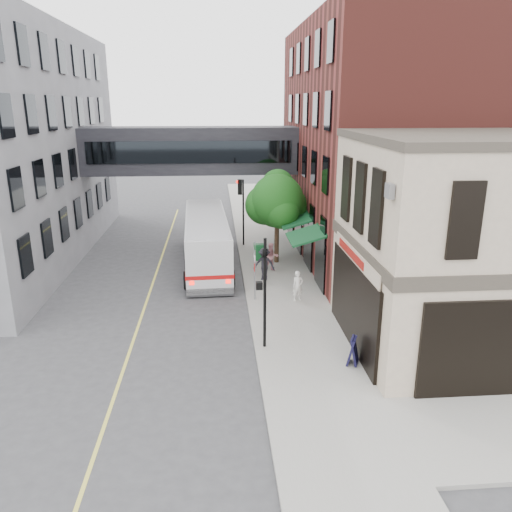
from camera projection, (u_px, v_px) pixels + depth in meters
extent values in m
plane|color=#38383A|center=(259.00, 376.00, 18.16)|extent=(120.00, 120.00, 0.00)
cube|color=gray|center=(271.00, 258.00, 31.63)|extent=(4.00, 60.00, 0.15)
cube|color=tan|center=(483.00, 248.00, 19.56)|extent=(10.00, 8.00, 8.15)
cube|color=#38332B|center=(483.00, 246.00, 19.54)|extent=(10.12, 8.12, 0.50)
cube|color=#38332B|center=(498.00, 137.00, 18.32)|extent=(10.12, 8.12, 0.30)
cube|color=black|center=(353.00, 304.00, 19.83)|extent=(0.14, 6.40, 3.40)
cube|color=black|center=(352.00, 304.00, 19.82)|extent=(0.04, 5.90, 3.00)
cube|color=maroon|center=(351.00, 253.00, 19.82)|extent=(0.03, 3.60, 0.32)
cube|color=#5B221C|center=(398.00, 145.00, 31.16)|extent=(12.00, 18.00, 14.00)
cube|color=#0C381C|center=(291.00, 214.00, 30.62)|extent=(1.80, 13.00, 0.40)
cube|color=black|center=(191.00, 150.00, 33.17)|extent=(14.00, 3.00, 3.00)
cube|color=black|center=(190.00, 152.00, 31.69)|extent=(13.00, 0.08, 1.40)
cube|color=black|center=(192.00, 148.00, 34.64)|extent=(13.00, 0.08, 1.40)
cylinder|color=black|center=(265.00, 294.00, 19.39)|extent=(0.12, 0.12, 4.50)
cube|color=black|center=(259.00, 286.00, 19.27)|extent=(0.25, 0.22, 0.30)
imported|color=black|center=(265.00, 248.00, 18.85)|extent=(0.20, 0.16, 1.00)
cylinder|color=black|center=(243.00, 213.00, 33.68)|extent=(0.12, 0.12, 4.50)
cube|color=black|center=(240.00, 208.00, 33.56)|extent=(0.25, 0.22, 0.30)
cube|color=black|center=(240.00, 187.00, 33.15)|extent=(0.28, 0.28, 1.00)
sphere|color=#FF0C05|center=(237.00, 182.00, 33.04)|extent=(0.18, 0.18, 0.18)
cylinder|color=gray|center=(255.00, 271.00, 24.38)|extent=(0.08, 0.08, 3.00)
cube|color=white|center=(254.00, 257.00, 24.17)|extent=(0.03, 0.75, 0.22)
cube|color=#0C591E|center=(254.00, 246.00, 24.01)|extent=(0.03, 0.70, 0.18)
cube|color=#B20C0C|center=(254.00, 267.00, 24.32)|extent=(0.03, 0.30, 0.40)
cylinder|color=#382619|center=(277.00, 240.00, 30.26)|extent=(0.28, 0.28, 2.80)
sphere|color=#144713|center=(277.00, 201.00, 29.55)|extent=(3.20, 3.20, 3.20)
sphere|color=#144713|center=(289.00, 206.00, 30.21)|extent=(2.20, 2.20, 2.20)
sphere|color=#144713|center=(265.00, 205.00, 29.87)|extent=(2.40, 2.40, 2.40)
sphere|color=#144713|center=(278.00, 186.00, 29.90)|extent=(2.00, 2.00, 2.00)
cube|color=#D8CC4C|center=(152.00, 284.00, 27.31)|extent=(0.12, 40.00, 0.01)
cube|color=silver|center=(207.00, 240.00, 30.15)|extent=(2.88, 11.20, 2.80)
cube|color=black|center=(206.00, 232.00, 30.01)|extent=(2.93, 11.01, 1.01)
cube|color=#B20C0C|center=(207.00, 247.00, 30.30)|extent=(2.94, 11.22, 0.21)
cylinder|color=black|center=(187.00, 280.00, 26.49)|extent=(0.33, 0.98, 0.97)
cylinder|color=black|center=(232.00, 278.00, 26.78)|extent=(0.33, 0.98, 0.97)
cylinder|color=black|center=(188.00, 242.00, 33.82)|extent=(0.33, 0.98, 0.97)
cylinder|color=black|center=(223.00, 241.00, 34.10)|extent=(0.33, 0.98, 0.97)
imported|color=white|center=(298.00, 286.00, 24.48)|extent=(0.63, 0.51, 1.52)
imported|color=#C57F87|center=(272.00, 257.00, 28.79)|extent=(0.90, 0.75, 1.67)
imported|color=black|center=(264.00, 264.00, 27.34)|extent=(1.31, 0.96, 1.81)
cube|color=#16632D|center=(260.00, 252.00, 30.92)|extent=(0.51, 0.45, 1.02)
cube|color=black|center=(353.00, 351.00, 18.56)|extent=(0.59, 0.70, 1.06)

